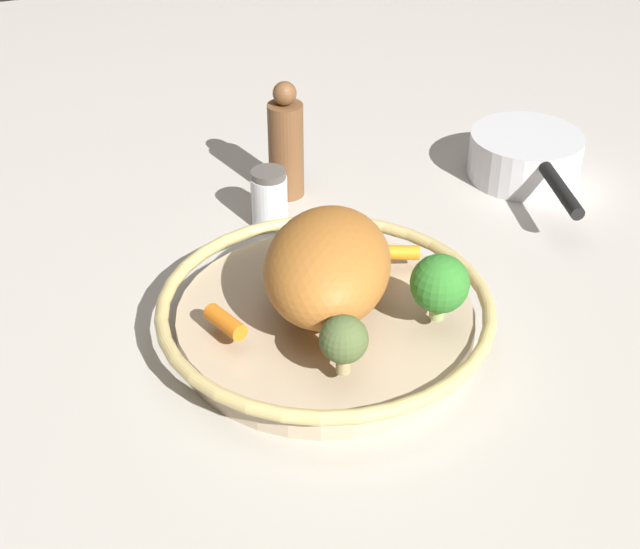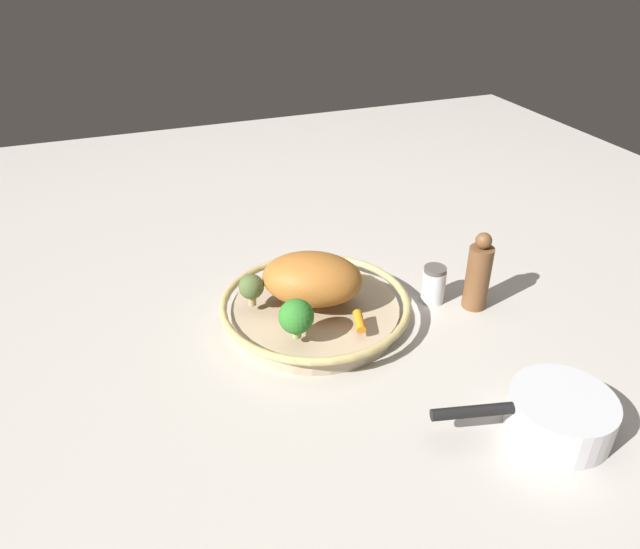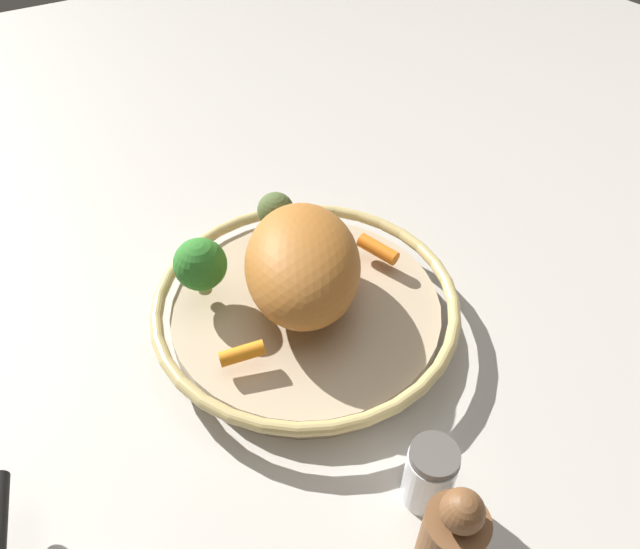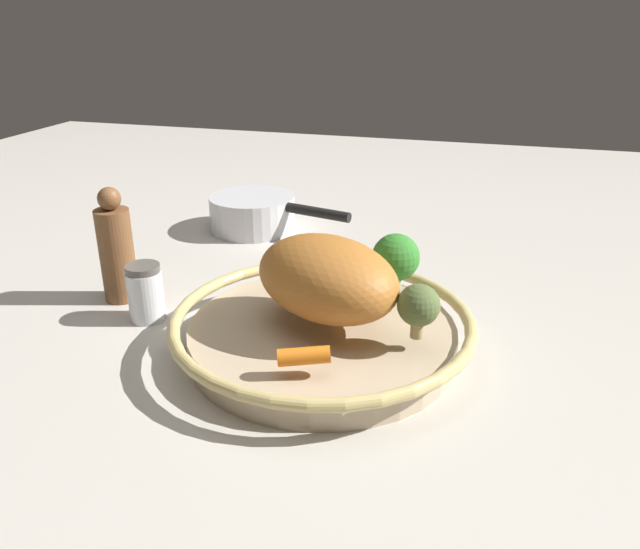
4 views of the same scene
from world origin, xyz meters
name	(u,v)px [view 3 (image 3 of 4)]	position (x,y,z in m)	size (l,w,h in m)	color
ground_plane	(306,323)	(0.00, 0.00, 0.00)	(2.35, 2.35, 0.00)	#B7B2A8
serving_bowl	(306,309)	(0.00, 0.00, 0.02)	(0.32, 0.32, 0.05)	tan
roast_chicken_piece	(301,264)	(0.00, -0.01, 0.09)	(0.17, 0.12, 0.08)	#AA6628
baby_carrot_near_rim	(378,249)	(-0.10, -0.01, 0.05)	(0.02, 0.02, 0.05)	orange
baby_carrot_back	(242,353)	(0.09, 0.04, 0.05)	(0.01, 0.01, 0.04)	orange
broccoli_floret_small	(276,211)	(-0.02, -0.10, 0.08)	(0.04, 0.04, 0.06)	tan
broccoli_floret_edge	(200,265)	(0.09, -0.06, 0.08)	(0.05, 0.05, 0.07)	#95AC66
salt_shaker	(430,475)	(0.02, 0.22, 0.03)	(0.04, 0.04, 0.07)	silver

